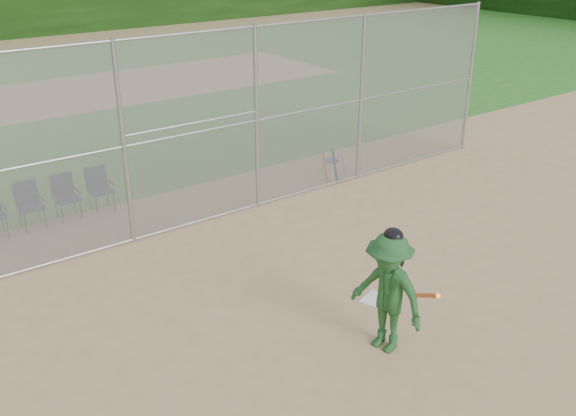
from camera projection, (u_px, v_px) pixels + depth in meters
ground at (380, 322)px, 10.25m from camera, size 100.00×100.00×0.00m
grass_strip at (38, 98)px, 23.53m from camera, size 100.00×100.00×0.00m
dirt_patch_far at (38, 98)px, 23.52m from camera, size 24.00×24.00×0.00m
backstop_fence at (216, 125)px, 13.11m from camera, size 16.09×0.09×4.00m
home_plate at (377, 300)px, 10.83m from camera, size 0.58×0.58×0.02m
batter_at_plate at (387, 292)px, 9.25m from camera, size 1.05×1.41×1.96m
water_cooler at (332, 167)px, 16.19m from camera, size 0.34×0.34×0.43m
spare_bats at (335, 166)px, 15.70m from camera, size 0.66×0.32×0.84m
chair_3 at (30, 206)px, 13.29m from camera, size 0.54×0.52×0.96m
chair_4 at (67, 197)px, 13.70m from camera, size 0.54×0.52×0.96m
chair_5 at (101, 190)px, 14.11m from camera, size 0.54×0.52×0.96m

